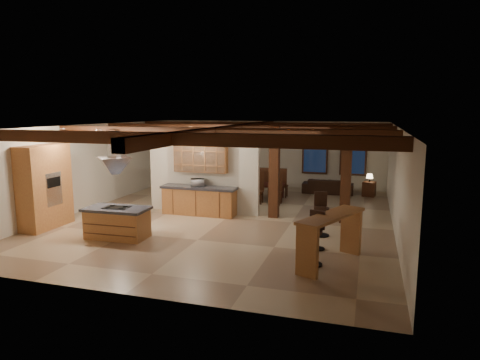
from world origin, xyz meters
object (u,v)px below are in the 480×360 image
object	(u,v)px
dining_table	(261,192)
bar_counter	(331,231)
kitchen_island	(117,222)
sofa	(328,186)

from	to	relation	value
dining_table	bar_counter	xyz separation A→B (m)	(3.14, -6.27, 0.45)
kitchen_island	sofa	bearing A→B (deg)	58.83
sofa	bar_counter	xyz separation A→B (m)	(0.84, -8.28, 0.47)
sofa	bar_counter	bearing A→B (deg)	94.99
sofa	bar_counter	world-z (taller)	bar_counter
kitchen_island	bar_counter	bearing A→B (deg)	-3.73
kitchen_island	dining_table	distance (m)	6.41
sofa	bar_counter	distance (m)	8.34
bar_counter	sofa	bearing A→B (deg)	95.77
dining_table	bar_counter	world-z (taller)	bar_counter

